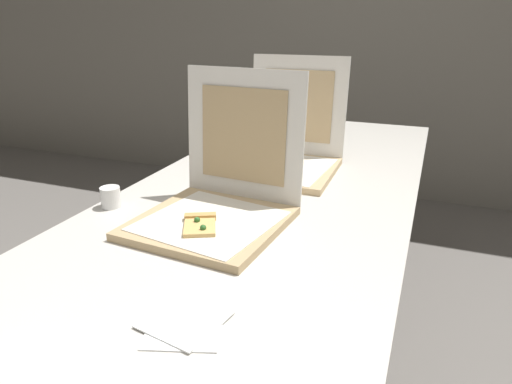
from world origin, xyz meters
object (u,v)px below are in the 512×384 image
Objects in this scene: pizza_box_front at (217,202)px; pizza_box_middle at (285,154)px; napkin_pile at (185,323)px; table at (270,203)px; cup_white_far at (246,144)px; cup_white_near_left at (111,197)px.

pizza_box_front is 1.03× the size of pizza_box_middle.
napkin_pile is (0.11, -0.94, -0.05)m from pizza_box_middle.
table is at bearing 97.21° from napkin_pile.
cup_white_near_left is at bearing -101.21° from cup_white_far.
cup_white_near_left is (-0.34, -0.02, -0.03)m from pizza_box_front.
pizza_box_front is 0.71m from cup_white_far.
pizza_box_front is at bearing -101.02° from table.
cup_white_far is 0.35× the size of napkin_pile.
cup_white_far is 1.16m from napkin_pile.
pizza_box_front is at bearing -73.77° from cup_white_far.
table is 0.26m from pizza_box_middle.
pizza_box_front is 2.44× the size of napkin_pile.
pizza_box_middle is 6.75× the size of cup_white_far.
table is 0.30m from pizza_box_front.
table is 5.56× the size of pizza_box_middle.
cup_white_far is at bearing 142.10° from pizza_box_middle.
pizza_box_front is 0.46m from napkin_pile.
pizza_box_middle is (0.03, 0.51, -0.00)m from pizza_box_front.
pizza_box_front reaches higher than cup_white_far.
cup_white_near_left reaches higher than table.
cup_white_near_left is 0.35× the size of napkin_pile.
pizza_box_front is 6.97× the size of cup_white_far.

